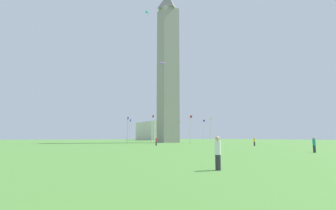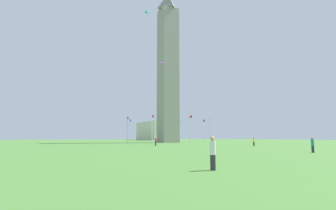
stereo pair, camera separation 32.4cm
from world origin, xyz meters
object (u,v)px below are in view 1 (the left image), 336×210
flagpole_e (203,130)px  person_teal_shirt (314,145)px  flagpole_n (190,128)px  flagpole_se (180,130)px  flagpole_sw (130,130)px  flagpole_w (127,129)px  obelisk_monument (168,65)px  flagpole_nw (152,128)px  flagpole_s (151,130)px  kite_purple_diamond (162,63)px  person_red_shirt (156,141)px  kite_cyan_delta (148,12)px  distant_building (156,131)px  person_white_shirt (218,153)px  flagpole_ne (210,129)px  person_yellow_shirt (254,142)px

flagpole_e → person_teal_shirt: (56.43, -23.54, -3.40)m
flagpole_n → flagpole_se: bearing=157.5°
flagpole_sw → flagpole_se: bearing=90.0°
flagpole_w → person_teal_shirt: flagpole_w is taller
flagpole_w → person_teal_shirt: size_ratio=4.41×
obelisk_monument → flagpole_nw: 25.02m
flagpole_s → kite_purple_diamond: 42.98m
flagpole_sw → flagpole_w: bearing=-22.5°
flagpole_sw → person_red_shirt: size_ratio=4.48×
flagpole_w → kite_cyan_delta: 33.86m
person_red_shirt → kite_cyan_delta: kite_cyan_delta is taller
flagpole_sw → distant_building: size_ratio=0.27×
person_teal_shirt → flagpole_s: bearing=28.9°
flagpole_se → flagpole_sw: 19.21m
kite_cyan_delta → kite_purple_diamond: bearing=22.8°
flagpole_nw → distant_building: bearing=155.2°
flagpole_s → obelisk_monument: bearing=-0.0°
flagpole_e → person_white_shirt: (64.36, -42.96, -3.40)m
flagpole_s → distant_building: 63.20m
flagpole_ne → flagpole_e: same height
flagpole_nw → kite_purple_diamond: 20.86m
person_red_shirt → flagpole_se: bearing=-11.4°
flagpole_nw → person_yellow_shirt: flagpole_nw is taller
flagpole_s → kite_cyan_delta: bearing=-24.8°
flagpole_se → distant_building: (-60.91, 17.83, 1.11)m
flagpole_s → kite_purple_diamond: bearing=-19.8°
obelisk_monument → flagpole_ne: (9.67, 9.61, -20.98)m
flagpole_se → flagpole_w: size_ratio=1.00×
flagpole_s → flagpole_sw: same height
flagpole_ne → flagpole_se: size_ratio=1.00×
flagpole_ne → person_teal_shirt: size_ratio=4.41×
flagpole_ne → kite_purple_diamond: bearing=-57.1°
flagpole_n → flagpole_sw: size_ratio=1.00×
distant_building → flagpole_nw: bearing=-24.8°
flagpole_nw → person_yellow_shirt: (27.28, 9.97, -3.43)m
flagpole_n → flagpole_s: same height
flagpole_ne → flagpole_nw: 19.21m
person_yellow_shirt → flagpole_se: bearing=8.6°
kite_cyan_delta → flagpole_w: bearing=174.1°
kite_purple_diamond → obelisk_monument: bearing=150.9°
flagpole_sw → person_yellow_shirt: 47.67m
flagpole_e → flagpole_w: same height
person_teal_shirt → kite_purple_diamond: size_ratio=1.02×
flagpole_se → person_red_shirt: (35.54, -25.36, -3.42)m
kite_cyan_delta → flagpole_nw: bearing=150.4°
flagpole_se → flagpole_w: same height
obelisk_monument → person_yellow_shirt: (36.95, 0.37, -24.41)m
flagpole_ne → person_teal_shirt: (46.82, -19.56, -3.40)m
flagpole_ne → kite_purple_diamond: kite_purple_diamond is taller
obelisk_monument → flagpole_se: size_ratio=6.48×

